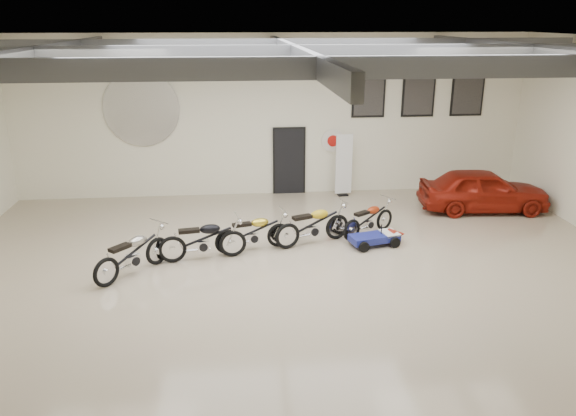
{
  "coord_description": "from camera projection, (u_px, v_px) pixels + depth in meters",
  "views": [
    {
      "loc": [
        -1.24,
        -11.44,
        5.41
      ],
      "look_at": [
        0.0,
        1.2,
        1.1
      ],
      "focal_mm": 35.0,
      "sensor_mm": 36.0,
      "label": 1
    }
  ],
  "objects": [
    {
      "name": "motorcycle_red",
      "position": [
        369.0,
        218.0,
        14.59
      ],
      "size": [
        1.78,
        1.44,
        0.92
      ],
      "primitive_type": null,
      "rotation": [
        0.0,
        0.0,
        0.59
      ],
      "color": "silver",
      "rests_on": "floor"
    },
    {
      "name": "banner_stand",
      "position": [
        344.0,
        166.0,
        17.7
      ],
      "size": [
        0.55,
        0.27,
        1.95
      ],
      "primitive_type": null,
      "rotation": [
        0.0,
        0.0,
        0.11
      ],
      "color": "white",
      "rests_on": "floor"
    },
    {
      "name": "poster_mid",
      "position": [
        418.0,
        95.0,
        17.68
      ],
      "size": [
        1.05,
        0.08,
        1.35
      ],
      "primitive_type": null,
      "color": "black",
      "rests_on": "back_wall"
    },
    {
      "name": "back_wall",
      "position": [
        273.0,
        116.0,
        17.48
      ],
      "size": [
        16.0,
        0.02,
        5.0
      ],
      "primitive_type": "cube",
      "color": "white",
      "rests_on": "floor"
    },
    {
      "name": "logo_plaque",
      "position": [
        141.0,
        109.0,
        16.97
      ],
      "size": [
        2.3,
        0.06,
        1.16
      ],
      "primitive_type": null,
      "color": "silver",
      "rests_on": "back_wall"
    },
    {
      "name": "poster_right",
      "position": [
        467.0,
        95.0,
        17.82
      ],
      "size": [
        1.05,
        0.08,
        1.35
      ],
      "primitive_type": null,
      "color": "black",
      "rests_on": "back_wall"
    },
    {
      "name": "motorcycle_yellow",
      "position": [
        313.0,
        224.0,
        14.01
      ],
      "size": [
        2.13,
        1.32,
        1.06
      ],
      "primitive_type": null,
      "rotation": [
        0.0,
        0.0,
        0.37
      ],
      "color": "silver",
      "rests_on": "floor"
    },
    {
      "name": "ceiling_beams",
      "position": [
        294.0,
        53.0,
        11.1
      ],
      "size": [
        15.8,
        11.8,
        0.32
      ],
      "primitive_type": null,
      "color": "#5B5D63",
      "rests_on": "ceiling"
    },
    {
      "name": "oil_sign",
      "position": [
        333.0,
        141.0,
        17.87
      ],
      "size": [
        0.72,
        0.1,
        0.72
      ],
      "primitive_type": null,
      "color": "white",
      "rests_on": "back_wall"
    },
    {
      "name": "motorcycle_black",
      "position": [
        203.0,
        239.0,
        13.09
      ],
      "size": [
        2.09,
        0.93,
        1.05
      ],
      "primitive_type": null,
      "rotation": [
        0.0,
        0.0,
        0.16
      ],
      "color": "silver",
      "rests_on": "floor"
    },
    {
      "name": "motorcycle_gold",
      "position": [
        253.0,
        231.0,
        13.63
      ],
      "size": [
        1.96,
        1.02,
        0.98
      ],
      "primitive_type": null,
      "rotation": [
        0.0,
        0.0,
        0.25
      ],
      "color": "silver",
      "rests_on": "floor"
    },
    {
      "name": "go_kart",
      "position": [
        379.0,
        235.0,
        14.01
      ],
      "size": [
        1.63,
        1.02,
        0.55
      ],
      "primitive_type": null,
      "rotation": [
        0.0,
        0.0,
        0.24
      ],
      "color": "navy",
      "rests_on": "floor"
    },
    {
      "name": "ceiling",
      "position": [
        294.0,
        40.0,
        11.02
      ],
      "size": [
        16.0,
        12.0,
        0.01
      ],
      "primitive_type": "cube",
      "color": "gray",
      "rests_on": "back_wall"
    },
    {
      "name": "door",
      "position": [
        289.0,
        162.0,
        17.95
      ],
      "size": [
        0.92,
        0.08,
        2.1
      ],
      "primitive_type": "cube",
      "color": "black",
      "rests_on": "back_wall"
    },
    {
      "name": "floor",
      "position": [
        293.0,
        271.0,
        12.63
      ],
      "size": [
        16.0,
        12.0,
        0.01
      ],
      "primitive_type": "cube",
      "color": "tan",
      "rests_on": "ground"
    },
    {
      "name": "poster_left",
      "position": [
        369.0,
        96.0,
        17.53
      ],
      "size": [
        1.05,
        0.08,
        1.35
      ],
      "primitive_type": null,
      "color": "black",
      "rests_on": "back_wall"
    },
    {
      "name": "vintage_car",
      "position": [
        483.0,
        190.0,
        16.43
      ],
      "size": [
        1.77,
        3.8,
        1.26
      ],
      "primitive_type": "imported",
      "rotation": [
        0.0,
        0.0,
        1.49
      ],
      "color": "maroon",
      "rests_on": "floor"
    },
    {
      "name": "motorcycle_silver",
      "position": [
        132.0,
        253.0,
        12.3
      ],
      "size": [
        1.8,
        1.93,
        1.05
      ],
      "primitive_type": null,
      "rotation": [
        0.0,
        0.0,
        0.85
      ],
      "color": "silver",
      "rests_on": "floor"
    }
  ]
}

